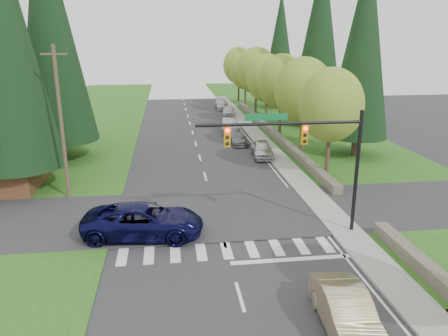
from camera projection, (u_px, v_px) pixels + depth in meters
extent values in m
plane|color=#28282B|center=(236.00, 284.00, 19.17)|extent=(120.00, 120.00, 0.00)
cube|color=#1D5717|center=(343.00, 156.00, 39.75)|extent=(14.00, 110.00, 0.06)
cube|color=#1D5717|center=(46.00, 166.00, 36.54)|extent=(14.00, 110.00, 0.06)
cube|color=#28282B|center=(216.00, 214.00, 26.76)|extent=(120.00, 8.00, 0.10)
cube|color=gray|center=(272.00, 152.00, 40.89)|extent=(1.80, 80.00, 0.13)
cube|color=gray|center=(264.00, 152.00, 40.78)|extent=(0.20, 80.00, 0.13)
cube|color=#4C4438|center=(271.00, 131.00, 48.61)|extent=(0.70, 40.00, 0.70)
cylinder|color=black|center=(356.00, 173.00, 23.35)|extent=(0.20, 0.20, 6.80)
cylinder|color=black|center=(280.00, 124.00, 22.01)|extent=(8.60, 0.16, 0.16)
cube|color=#0C662D|center=(267.00, 117.00, 21.87)|extent=(2.20, 0.04, 0.35)
cube|color=#BF8C0C|center=(304.00, 135.00, 22.34)|extent=(0.32, 0.24, 1.00)
sphere|color=#FF0C05|center=(306.00, 128.00, 22.11)|extent=(0.22, 0.22, 0.22)
cube|color=#BF8C0C|center=(227.00, 137.00, 21.85)|extent=(0.32, 0.24, 1.00)
sphere|color=#FF0C05|center=(228.00, 131.00, 21.61)|extent=(0.22, 0.22, 0.22)
cylinder|color=#473828|center=(61.00, 125.00, 27.95)|extent=(0.24, 0.24, 10.00)
cube|color=#473828|center=(54.00, 54.00, 26.68)|extent=(1.60, 0.10, 0.12)
cylinder|color=#38281C|center=(328.00, 148.00, 32.91)|extent=(0.32, 0.32, 4.76)
ellipsoid|color=olive|center=(331.00, 105.00, 31.98)|extent=(4.80, 4.80, 5.52)
cylinder|color=#38281C|center=(302.00, 128.00, 39.54)|extent=(0.32, 0.32, 4.93)
ellipsoid|color=olive|center=(304.00, 91.00, 38.58)|extent=(5.20, 5.20, 5.98)
cylinder|color=#38281C|center=(280.00, 115.00, 46.15)|extent=(0.32, 0.32, 5.04)
ellipsoid|color=olive|center=(281.00, 82.00, 45.16)|extent=(5.00, 5.00, 5.75)
cylinder|color=#38281C|center=(266.00, 106.00, 52.84)|extent=(0.32, 0.32, 4.82)
ellipsoid|color=olive|center=(267.00, 78.00, 51.90)|extent=(5.00, 5.00, 5.75)
cylinder|color=#38281C|center=(256.00, 97.00, 59.45)|extent=(0.32, 0.32, 5.15)
ellipsoid|color=olive|center=(256.00, 71.00, 58.44)|extent=(5.40, 5.40, 6.21)
cylinder|color=#38281C|center=(245.00, 92.00, 66.14)|extent=(0.32, 0.32, 4.70)
ellipsoid|color=olive|center=(246.00, 71.00, 65.22)|extent=(4.80, 4.80, 5.52)
cylinder|color=#38281C|center=(239.00, 86.00, 72.76)|extent=(0.32, 0.32, 4.98)
ellipsoid|color=olive|center=(239.00, 66.00, 71.78)|extent=(5.20, 5.20, 5.98)
cylinder|color=#38281C|center=(22.00, 177.00, 30.57)|extent=(0.50, 0.50, 2.00)
cone|color=black|center=(2.00, 30.00, 27.74)|extent=(6.12, 6.12, 18.00)
cylinder|color=#38281C|center=(63.00, 149.00, 38.29)|extent=(0.50, 0.50, 2.00)
cone|color=black|center=(49.00, 25.00, 35.32)|extent=(6.46, 6.46, 19.00)
cylinder|color=#38281C|center=(55.00, 135.00, 43.74)|extent=(0.50, 0.50, 2.00)
cone|color=black|center=(44.00, 38.00, 41.06)|extent=(5.78, 5.78, 17.00)
cylinder|color=#38281C|center=(354.00, 145.00, 39.60)|extent=(0.50, 0.50, 2.00)
cone|color=black|center=(363.00, 44.00, 37.06)|extent=(5.44, 5.44, 16.00)
cylinder|color=#38281C|center=(315.00, 118.00, 53.01)|extent=(0.50, 0.50, 2.00)
cone|color=black|center=(320.00, 33.00, 50.19)|extent=(6.12, 6.12, 18.00)
cylinder|color=#38281C|center=(278.00, 101.00, 66.18)|extent=(0.50, 0.50, 2.00)
cone|color=black|center=(280.00, 45.00, 63.79)|extent=(5.10, 5.10, 15.00)
imported|color=tan|center=(346.00, 312.00, 15.91)|extent=(1.88, 4.77, 1.54)
imported|color=#0A0A33|center=(144.00, 221.00, 23.50)|extent=(6.72, 3.66, 1.79)
imported|color=silver|center=(262.00, 149.00, 39.18)|extent=(2.10, 4.48, 1.48)
imported|color=slate|center=(238.00, 138.00, 44.10)|extent=(1.99, 4.38, 1.24)
imported|color=#9D9DA1|center=(230.00, 126.00, 49.23)|extent=(2.29, 4.93, 1.56)
imported|color=silver|center=(229.00, 111.00, 59.63)|extent=(2.02, 4.16, 1.37)
imported|color=#ABACB0|center=(222.00, 105.00, 65.25)|extent=(1.88, 4.56, 1.32)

